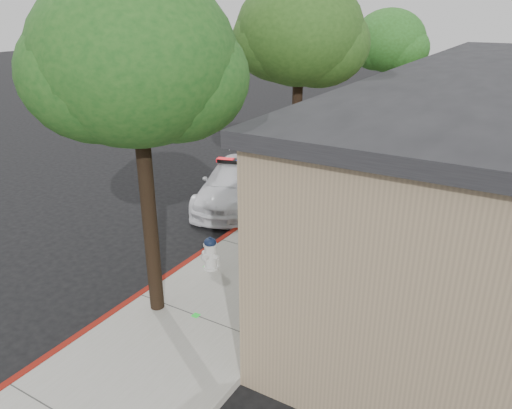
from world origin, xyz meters
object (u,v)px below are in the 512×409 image
at_px(fire_hydrant, 210,253).
at_px(street_tree_mid, 300,37).
at_px(street_tree_near, 136,68).
at_px(police_car, 236,183).
at_px(street_tree_far, 389,44).

height_order(fire_hydrant, street_tree_mid, street_tree_mid).
height_order(fire_hydrant, street_tree_near, street_tree_near).
bearing_deg(fire_hydrant, police_car, 121.54).
height_order(fire_hydrant, street_tree_far, street_tree_far).
bearing_deg(police_car, street_tree_near, -89.69).
bearing_deg(police_car, street_tree_mid, -6.13).
xyz_separation_m(fire_hydrant, street_tree_mid, (-0.03, 4.40, 4.44)).
relative_size(police_car, fire_hydrant, 6.10).
distance_m(fire_hydrant, street_tree_near, 4.61).
relative_size(street_tree_mid, street_tree_far, 1.15).
height_order(street_tree_near, street_tree_mid, street_tree_mid).
height_order(street_tree_near, street_tree_far, street_tree_near).
relative_size(police_car, street_tree_mid, 0.76).
height_order(police_car, street_tree_near, street_tree_near).
xyz_separation_m(street_tree_near, street_tree_mid, (-0.00, 6.19, 0.20)).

